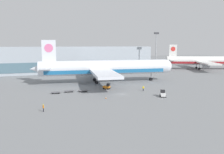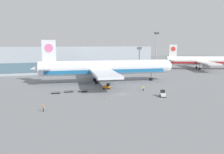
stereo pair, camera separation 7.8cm
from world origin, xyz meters
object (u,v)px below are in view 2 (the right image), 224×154
at_px(airplane_main, 104,68).
at_px(ground_crew_far, 43,107).
at_px(baggage_dolly_lead, 56,92).
at_px(airplane_distant, 203,61).
at_px(light_mast, 156,49).
at_px(ground_crew_near, 143,88).
at_px(baggage_tug_mid, 163,94).
at_px(baggage_dolly_second, 69,91).
at_px(baggage_tug_foreground, 107,87).
at_px(traffic_cone_near, 106,98).
at_px(baggage_dolly_third, 83,91).

bearing_deg(airplane_main, ground_crew_far, -119.54).
bearing_deg(baggage_dolly_lead, airplane_distant, 24.88).
xyz_separation_m(light_mast, ground_crew_far, (-59.99, -54.48, -11.61)).
distance_m(ground_crew_near, ground_crew_far, 34.81).
relative_size(baggage_tug_mid, baggage_dolly_second, 0.75).
bearing_deg(baggage_dolly_second, light_mast, 35.50).
xyz_separation_m(airplane_main, ground_crew_far, (-24.11, -33.23, -4.77)).
bearing_deg(baggage_dolly_lead, baggage_tug_foreground, 5.70).
relative_size(airplane_distant, ground_crew_near, 29.46).
bearing_deg(airplane_distant, baggage_tug_mid, -117.65).
relative_size(baggage_tug_foreground, ground_crew_near, 1.66).
bearing_deg(baggage_tug_foreground, airplane_distant, 67.68).
bearing_deg(traffic_cone_near, airplane_main, 75.24).
xyz_separation_m(airplane_main, baggage_tug_mid, (9.76, -29.28, -4.96)).
distance_m(baggage_dolly_lead, baggage_dolly_second, 4.23).
xyz_separation_m(baggage_tug_mid, baggage_dolly_third, (-21.19, 14.33, -0.49)).
height_order(airplane_main, ground_crew_far, airplane_main).
bearing_deg(baggage_dolly_third, traffic_cone_near, -67.05).
distance_m(light_mast, baggage_tug_foreground, 53.20).
height_order(baggage_dolly_lead, baggage_dolly_second, same).
xyz_separation_m(baggage_dolly_lead, baggage_dolly_second, (4.18, 0.64, 0.00)).
bearing_deg(ground_crew_near, baggage_tug_mid, 107.68).
height_order(airplane_distant, ground_crew_far, airplane_distant).
distance_m(airplane_distant, baggage_tug_mid, 82.73).
distance_m(baggage_tug_foreground, baggage_dolly_lead, 17.39).
bearing_deg(baggage_dolly_lead, light_mast, 33.91).
distance_m(baggage_dolly_lead, ground_crew_far, 18.80).
relative_size(baggage_dolly_lead, baggage_dolly_second, 1.00).
height_order(baggage_dolly_lead, ground_crew_far, ground_crew_far).
xyz_separation_m(airplane_main, baggage_dolly_second, (-15.81, -14.26, -5.45)).
xyz_separation_m(baggage_dolly_second, traffic_cone_near, (8.91, -11.94, -0.11)).
bearing_deg(airplane_main, baggage_tug_foreground, -94.76).
distance_m(baggage_dolly_lead, baggage_dolly_third, 8.56).
relative_size(baggage_tug_mid, ground_crew_far, 1.55).
relative_size(light_mast, baggage_dolly_lead, 5.85).
xyz_separation_m(airplane_distant, baggage_tug_mid, (-61.75, -54.88, -4.33)).
height_order(baggage_tug_foreground, baggage_dolly_lead, baggage_tug_foreground).
xyz_separation_m(airplane_distant, ground_crew_far, (-95.62, -58.83, -4.14)).
xyz_separation_m(light_mast, ground_crew_near, (-27.85, -41.13, -11.69)).
bearing_deg(airplane_main, baggage_tug_mid, -65.14).
relative_size(airplane_main, baggage_dolly_second, 15.62).
height_order(baggage_dolly_second, traffic_cone_near, traffic_cone_near).
height_order(baggage_tug_mid, baggage_dolly_third, baggage_tug_mid).
height_order(baggage_dolly_lead, ground_crew_near, ground_crew_near).
bearing_deg(light_mast, baggage_tug_mid, -117.33).
relative_size(baggage_tug_mid, baggage_dolly_third, 0.75).
bearing_deg(light_mast, ground_crew_far, -137.75).
height_order(ground_crew_near, traffic_cone_near, ground_crew_near).
distance_m(light_mast, baggage_dolly_third, 60.82).
relative_size(baggage_tug_foreground, baggage_tug_mid, 1.00).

